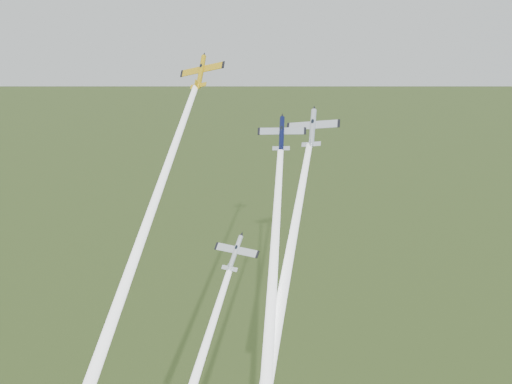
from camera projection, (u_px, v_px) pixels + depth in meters
name	position (u px, v px, depth m)	size (l,w,h in m)	color
plane_yellow	(201.00, 71.00, 107.45)	(8.38, 8.31, 1.31)	gold
smoke_trail_yellow	(117.00, 307.00, 90.51)	(2.28, 2.28, 76.67)	white
plane_navy	(282.00, 133.00, 101.59)	(7.74, 7.68, 1.21)	#0D133B
smoke_trail_navy	(268.00, 363.00, 85.38)	(2.28, 2.28, 65.61)	white
plane_silver_right	(313.00, 128.00, 103.10)	(8.77, 8.70, 1.37)	silver
smoke_trail_silver_right	(278.00, 316.00, 89.65)	(2.28, 2.28, 56.48)	white
plane_silver_low	(235.00, 253.00, 102.12)	(7.63, 7.57, 1.19)	silver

